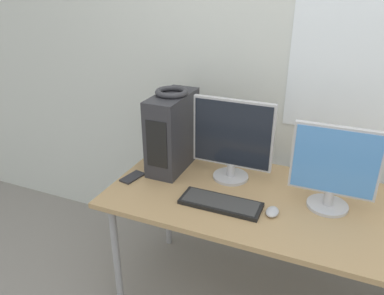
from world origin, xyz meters
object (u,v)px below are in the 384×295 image
(monitor_right_near, at_px, (334,168))
(mouse, at_px, (272,212))
(headphones, at_px, (172,92))
(pc_tower, at_px, (173,132))
(cell_phone, at_px, (132,177))
(monitor_main, at_px, (232,139))
(keyboard, at_px, (221,203))

(monitor_right_near, relative_size, mouse, 4.66)
(headphones, xyz_separation_m, monitor_right_near, (0.90, -0.10, -0.24))
(pc_tower, height_order, headphones, headphones)
(mouse, relative_size, cell_phone, 0.59)
(monitor_main, relative_size, mouse, 5.03)
(pc_tower, xyz_separation_m, monitor_right_near, (0.90, -0.10, -0.00))
(keyboard, relative_size, mouse, 4.44)
(monitor_main, xyz_separation_m, mouse, (0.30, -0.26, -0.23))
(monitor_main, distance_m, monitor_right_near, 0.54)
(keyboard, bearing_deg, mouse, 4.88)
(monitor_main, height_order, cell_phone, monitor_main)
(monitor_main, relative_size, monitor_right_near, 1.08)
(headphones, xyz_separation_m, monitor_main, (0.36, -0.00, -0.22))
(headphones, xyz_separation_m, mouse, (0.66, -0.27, -0.45))
(monitor_right_near, bearing_deg, headphones, 173.84)
(keyboard, xyz_separation_m, mouse, (0.26, 0.02, 0.00))
(mouse, bearing_deg, pc_tower, 157.94)
(cell_phone, bearing_deg, pc_tower, 67.25)
(cell_phone, bearing_deg, keyboard, 4.53)
(headphones, bearing_deg, monitor_right_near, -6.16)
(pc_tower, xyz_separation_m, monitor_main, (0.36, -0.00, 0.02))
(headphones, relative_size, monitor_main, 0.40)
(monitor_right_near, distance_m, mouse, 0.36)
(monitor_right_near, bearing_deg, monitor_main, 170.15)
(monitor_right_near, distance_m, cell_phone, 1.08)
(mouse, bearing_deg, monitor_main, 138.23)
(headphones, height_order, keyboard, headphones)
(mouse, bearing_deg, headphones, 157.88)
(monitor_right_near, bearing_deg, cell_phone, -173.05)
(headphones, bearing_deg, monitor_main, -0.66)
(headphones, distance_m, monitor_main, 0.43)
(pc_tower, height_order, monitor_right_near, pc_tower)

